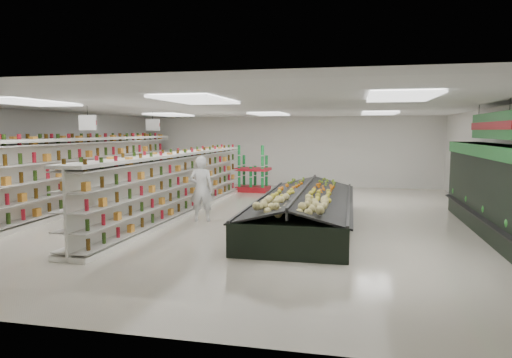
% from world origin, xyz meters
% --- Properties ---
extents(floor, '(16.00, 16.00, 0.00)m').
position_xyz_m(floor, '(0.00, 0.00, 0.00)').
color(floor, beige).
rests_on(floor, ground).
extents(ceiling, '(14.00, 16.00, 0.02)m').
position_xyz_m(ceiling, '(0.00, 0.00, 3.20)').
color(ceiling, white).
rests_on(ceiling, wall_back).
extents(wall_back, '(14.00, 0.02, 3.20)m').
position_xyz_m(wall_back, '(0.00, 8.00, 1.60)').
color(wall_back, silver).
rests_on(wall_back, floor).
extents(wall_front, '(14.00, 0.02, 3.20)m').
position_xyz_m(wall_front, '(0.00, -8.00, 1.60)').
color(wall_front, silver).
rests_on(wall_front, floor).
extents(wall_left, '(0.02, 16.00, 3.20)m').
position_xyz_m(wall_left, '(-7.00, 0.00, 1.60)').
color(wall_left, silver).
rests_on(wall_left, floor).
extents(wall_right, '(0.02, 16.00, 3.20)m').
position_xyz_m(wall_right, '(7.00, 0.00, 1.60)').
color(wall_right, silver).
rests_on(wall_right, floor).
extents(produce_wall_case, '(0.93, 8.00, 2.20)m').
position_xyz_m(produce_wall_case, '(6.53, -1.50, 1.24)').
color(produce_wall_case, black).
rests_on(produce_wall_case, floor).
extents(aisle_sign_near, '(0.52, 0.06, 0.75)m').
position_xyz_m(aisle_sign_near, '(-3.80, -2.00, 2.75)').
color(aisle_sign_near, white).
rests_on(aisle_sign_near, ceiling).
extents(aisle_sign_far, '(0.52, 0.06, 0.75)m').
position_xyz_m(aisle_sign_far, '(-3.80, 2.00, 2.75)').
color(aisle_sign_far, white).
rests_on(aisle_sign_far, ceiling).
extents(hortifruti_banner, '(0.12, 3.20, 0.95)m').
position_xyz_m(hortifruti_banner, '(6.25, -1.50, 2.65)').
color(hortifruti_banner, '#1E732B').
rests_on(hortifruti_banner, ceiling).
extents(gondola_left, '(1.37, 13.39, 2.32)m').
position_xyz_m(gondola_left, '(-5.62, 0.15, 1.06)').
color(gondola_left, white).
rests_on(gondola_left, floor).
extents(gondola_center, '(1.05, 10.87, 1.88)m').
position_xyz_m(gondola_center, '(-2.07, 0.00, 0.86)').
color(gondola_center, white).
rests_on(gondola_center, floor).
extents(produce_island, '(2.60, 7.04, 1.05)m').
position_xyz_m(produce_island, '(1.89, -0.91, 0.48)').
color(produce_island, black).
rests_on(produce_island, floor).
extents(soda_endcap, '(1.45, 1.03, 1.78)m').
position_xyz_m(soda_endcap, '(-0.99, 5.56, 0.86)').
color(soda_endcap, '#A6131B').
rests_on(soda_endcap, floor).
extents(shopper_main, '(0.73, 0.54, 1.84)m').
position_xyz_m(shopper_main, '(-1.00, -0.96, 0.92)').
color(shopper_main, white).
rests_on(shopper_main, floor).
extents(shopper_background, '(0.74, 0.92, 1.64)m').
position_xyz_m(shopper_background, '(-3.27, 4.03, 0.82)').
color(shopper_background, '#92775A').
rests_on(shopper_background, floor).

